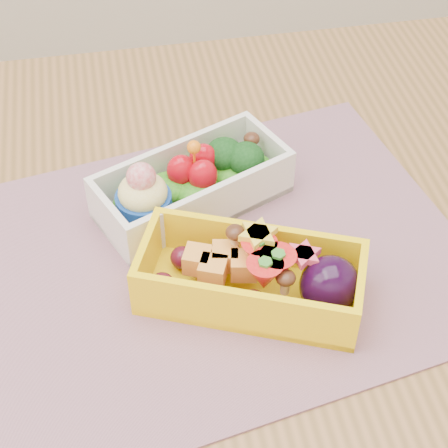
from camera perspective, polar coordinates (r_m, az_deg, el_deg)
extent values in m
cube|color=brown|center=(0.69, 0.70, -5.00)|extent=(1.20, 0.80, 0.04)
cube|color=gray|center=(0.69, -0.53, -2.64)|extent=(0.51, 0.42, 0.00)
cube|color=silver|center=(0.72, -2.43, 3.01)|extent=(0.21, 0.15, 0.05)
ellipsoid|color=#52A321|center=(0.73, -2.41, 2.59)|extent=(0.19, 0.13, 0.02)
cylinder|color=#133E92|center=(0.70, -6.12, 1.17)|extent=(0.05, 0.05, 0.03)
sphere|color=red|center=(0.68, -6.38, 3.60)|extent=(0.03, 0.03, 0.03)
ellipsoid|color=#B60713|center=(0.72, -3.29, 4.09)|extent=(0.03, 0.02, 0.04)
ellipsoid|color=#B60713|center=(0.71, -1.63, 3.71)|extent=(0.03, 0.02, 0.04)
ellipsoid|color=#B60713|center=(0.73, -1.61, 4.95)|extent=(0.03, 0.02, 0.04)
sphere|color=orange|center=(0.70, -2.33, 5.91)|extent=(0.01, 0.01, 0.01)
ellipsoid|color=black|center=(0.74, 0.03, 5.39)|extent=(0.04, 0.04, 0.03)
ellipsoid|color=black|center=(0.73, 1.67, 5.03)|extent=(0.04, 0.04, 0.03)
ellipsoid|color=#3F2111|center=(0.75, 2.14, 6.56)|extent=(0.02, 0.02, 0.01)
cube|color=yellow|center=(0.64, 2.04, -4.09)|extent=(0.21, 0.15, 0.05)
ellipsoid|color=#480D1E|center=(0.65, -1.50, -4.32)|extent=(0.11, 0.09, 0.02)
cube|color=orange|center=(0.64, -0.35, -2.97)|extent=(0.06, 0.06, 0.02)
cone|color=red|center=(0.63, 2.67, -2.37)|extent=(0.04, 0.04, 0.03)
cone|color=red|center=(0.63, 4.11, -3.37)|extent=(0.04, 0.04, 0.03)
cone|color=red|center=(0.62, 3.12, -4.00)|extent=(0.04, 0.04, 0.03)
cylinder|color=yellow|center=(0.63, 2.64, -0.78)|extent=(0.04, 0.04, 0.01)
cylinder|color=#E53F5B|center=(0.62, 6.14, -2.36)|extent=(0.03, 0.03, 0.01)
ellipsoid|color=#3F2111|center=(0.65, 0.84, -1.76)|extent=(0.02, 0.02, 0.01)
ellipsoid|color=#3F2111|center=(0.62, 4.71, -4.69)|extent=(0.02, 0.02, 0.01)
ellipsoid|color=black|center=(0.63, 8.09, -4.67)|extent=(0.05, 0.05, 0.05)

